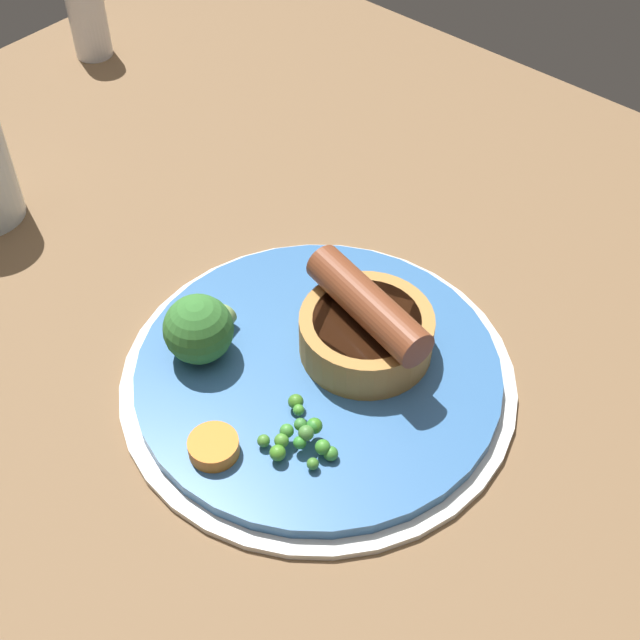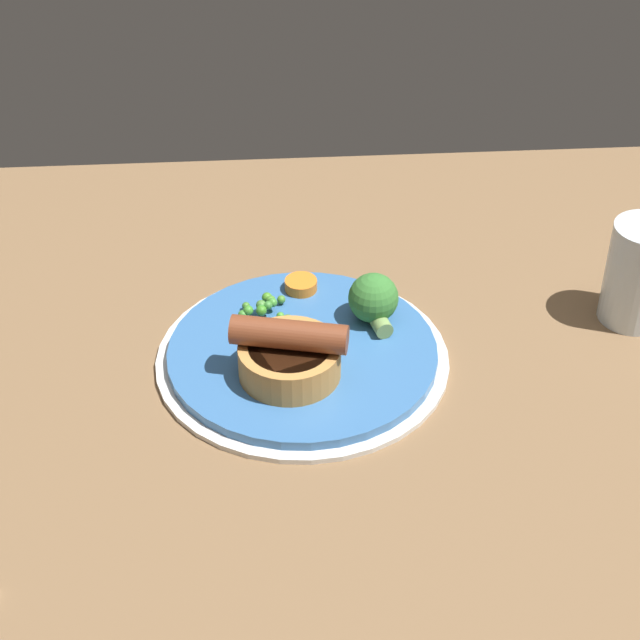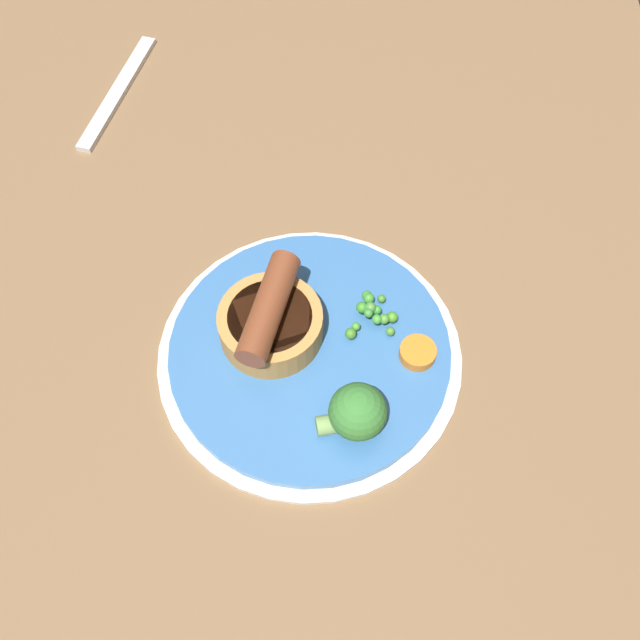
% 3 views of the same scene
% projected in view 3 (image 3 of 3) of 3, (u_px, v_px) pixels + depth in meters
% --- Properties ---
extents(dining_table, '(1.10, 0.80, 0.03)m').
position_uv_depth(dining_table, '(283.00, 329.00, 0.64)').
color(dining_table, brown).
rests_on(dining_table, ground).
extents(dinner_plate, '(0.26, 0.26, 0.01)m').
position_uv_depth(dinner_plate, '(310.00, 353.00, 0.61)').
color(dinner_plate, silver).
rests_on(dinner_plate, dining_table).
extents(sausage_pudding, '(0.10, 0.09, 0.06)m').
position_uv_depth(sausage_pudding, '(270.00, 321.00, 0.59)').
color(sausage_pudding, '#BC8442').
rests_on(sausage_pudding, dinner_plate).
extents(pea_pile, '(0.05, 0.05, 0.02)m').
position_uv_depth(pea_pile, '(371.00, 313.00, 0.61)').
color(pea_pile, '#499228').
rests_on(pea_pile, dinner_plate).
extents(broccoli_floret_near, '(0.05, 0.06, 0.05)m').
position_uv_depth(broccoli_floret_near, '(356.00, 412.00, 0.55)').
color(broccoli_floret_near, '#387A33').
rests_on(broccoli_floret_near, dinner_plate).
extents(carrot_slice_0, '(0.04, 0.04, 0.01)m').
position_uv_depth(carrot_slice_0, '(418.00, 353.00, 0.59)').
color(carrot_slice_0, orange).
rests_on(carrot_slice_0, dinner_plate).
extents(fork, '(0.18, 0.06, 0.01)m').
position_uv_depth(fork, '(118.00, 92.00, 0.78)').
color(fork, silver).
rests_on(fork, dining_table).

